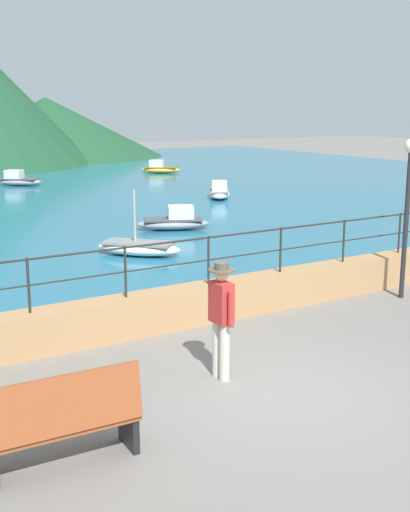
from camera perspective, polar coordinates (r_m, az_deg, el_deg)
The scene contains 12 objects.
ground_plane at distance 9.46m, azimuth 6.39°, elevation -11.58°, with size 120.00×120.00×0.00m, color slate.
promenade_wall at distance 11.85m, azimuth -3.14°, elevation -4.60°, with size 20.00×0.56×0.70m, color tan.
railing at distance 11.59m, azimuth -3.20°, elevation -0.03°, with size 18.44×0.04×0.90m.
hill_secondary at distance 53.51m, azimuth -13.59°, elevation 10.80°, with size 18.14×18.14×4.59m, color #1E4C2D.
bench_main at distance 7.52m, azimuth -12.15°, elevation -13.84°, with size 1.72×0.63×1.13m.
person_walking at distance 9.49m, azimuth 1.42°, elevation -5.10°, with size 0.38×0.57×1.75m.
lamp_post at distance 13.91m, azimuth 17.23°, elevation 5.23°, with size 0.28×0.28×3.28m.
boat_3 at distance 34.07m, azimuth -15.91°, elevation 6.36°, with size 2.32×2.20×0.76m.
boat_4 at distance 17.42m, azimuth -5.77°, elevation 0.74°, with size 2.20×2.31×1.75m.
boat_5 at distance 20.98m, azimuth -2.66°, elevation 3.04°, with size 2.46×1.79×0.76m.
boat_6 at distance 28.23m, azimuth 1.24°, elevation 5.59°, with size 1.98×2.43×0.76m.
boat_7 at distance 39.09m, azimuth -3.92°, elevation 7.59°, with size 2.36×2.13×0.76m.
Camera 1 is at (-5.37, -6.74, 3.91)m, focal length 46.05 mm.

